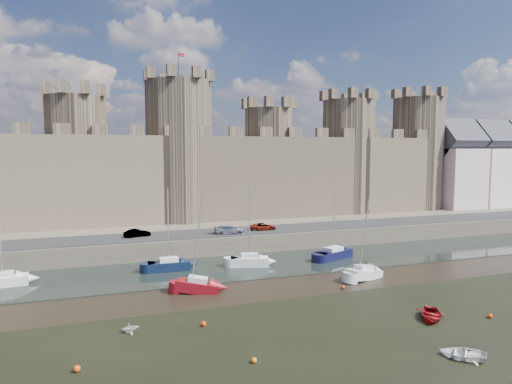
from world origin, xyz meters
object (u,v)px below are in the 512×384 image
at_px(sailboat_0, 2,280).
at_px(sailboat_1, 169,265).
at_px(sailboat_5, 364,273).
at_px(sailboat_3, 334,253).
at_px(car_3, 263,227).
at_px(car_1, 137,233).
at_px(car_2, 229,230).
at_px(sailboat_4, 198,285).
at_px(sailboat_2, 250,260).

bearing_deg(sailboat_0, sailboat_1, -2.89).
bearing_deg(sailboat_5, sailboat_1, 134.52).
bearing_deg(sailboat_1, sailboat_3, -1.09).
bearing_deg(sailboat_5, car_3, 86.39).
height_order(car_1, car_2, car_2).
relative_size(sailboat_1, sailboat_4, 0.98).
xyz_separation_m(sailboat_3, sailboat_5, (-1.40, -9.37, -0.04)).
xyz_separation_m(car_1, sailboat_2, (12.46, -10.61, -2.27)).
height_order(car_3, sailboat_0, sailboat_0).
height_order(car_1, sailboat_4, sailboat_4).
relative_size(car_1, sailboat_3, 0.36).
distance_m(car_3, sailboat_1, 17.57).
bearing_deg(car_2, sailboat_0, 117.48).
distance_m(sailboat_0, sailboat_2, 27.06).
bearing_deg(sailboat_3, car_1, 134.98).
bearing_deg(sailboat_4, car_3, 72.13).
xyz_separation_m(sailboat_2, sailboat_3, (11.66, 0.11, -0.05)).
distance_m(sailboat_2, sailboat_3, 11.66).
bearing_deg(sailboat_3, sailboat_0, 157.49).
height_order(car_1, sailboat_1, sailboat_1).
bearing_deg(car_2, car_1, 92.66).
bearing_deg(sailboat_5, sailboat_4, 158.05).
xyz_separation_m(car_1, sailboat_4, (4.36, -18.49, -2.33)).
bearing_deg(sailboat_3, sailboat_1, 155.46).
distance_m(sailboat_1, sailboat_2, 9.71).
bearing_deg(sailboat_5, car_2, 102.03).
bearing_deg(car_3, car_1, 97.67).
height_order(car_3, sailboat_1, sailboat_1).
xyz_separation_m(car_2, car_3, (5.47, 1.19, -0.09)).
height_order(sailboat_0, sailboat_1, sailboat_1).
bearing_deg(car_3, sailboat_5, -156.25).
distance_m(car_2, sailboat_1, 12.44).
distance_m(sailboat_3, sailboat_5, 9.47).
distance_m(sailboat_3, sailboat_4, 21.32).
bearing_deg(car_1, car_3, -106.58).
height_order(sailboat_4, sailboat_5, sailboat_4).
bearing_deg(sailboat_2, car_3, 77.30).
xyz_separation_m(car_2, sailboat_5, (10.29, -18.04, -2.41)).
relative_size(car_1, sailboat_1, 0.35).
relative_size(car_1, car_3, 0.90).
relative_size(car_1, sailboat_5, 0.36).
height_order(car_2, sailboat_0, sailboat_0).
bearing_deg(car_2, sailboat_1, 139.16).
bearing_deg(sailboat_1, car_3, 32.04).
xyz_separation_m(car_1, car_3, (17.90, -0.63, -0.04)).
relative_size(car_3, sailboat_3, 0.40).
bearing_deg(sailboat_5, sailboat_0, 147.26).
bearing_deg(sailboat_4, car_2, 83.47).
bearing_deg(sailboat_3, car_2, 121.93).
distance_m(sailboat_1, sailboat_4, 9.25).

